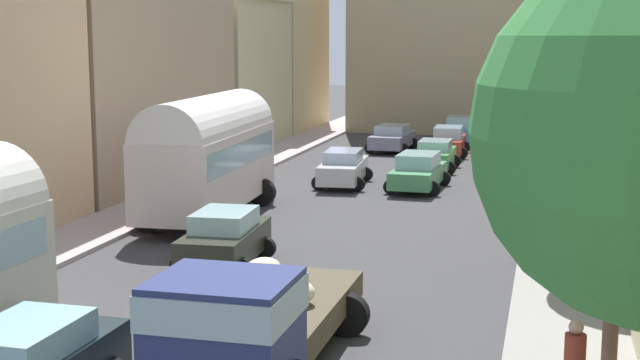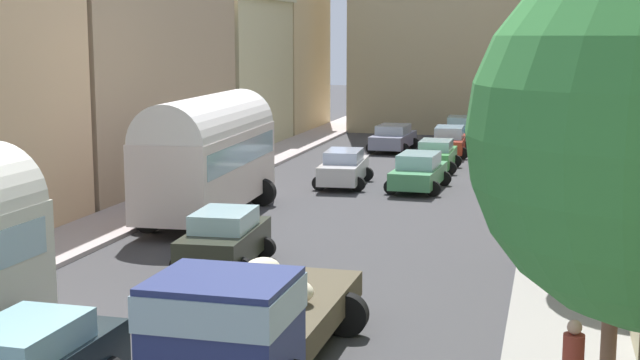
# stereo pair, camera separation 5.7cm
# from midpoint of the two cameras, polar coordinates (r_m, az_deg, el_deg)

# --- Properties ---
(ground_plane) EXTENTS (154.00, 154.00, 0.00)m
(ground_plane) POSITION_cam_midpoint_polar(r_m,az_deg,el_deg) (35.50, 3.21, -0.98)
(ground_plane) COLOR #3C3B3D
(sidewalk_left) EXTENTS (2.50, 70.00, 0.14)m
(sidewalk_left) POSITION_cam_midpoint_polar(r_m,az_deg,el_deg) (37.54, -7.71, -0.39)
(sidewalk_left) COLOR #B0A2A0
(sidewalk_left) RESTS_ON ground
(sidewalk_right) EXTENTS (2.50, 70.00, 0.14)m
(sidewalk_right) POSITION_cam_midpoint_polar(r_m,az_deg,el_deg) (34.85, 14.99, -1.36)
(sidewalk_right) COLOR gray
(sidewalk_right) RESTS_ON ground
(building_left_2) EXTENTS (4.84, 14.19, 11.61)m
(building_left_2) POSITION_cam_midpoint_polar(r_m,az_deg,el_deg) (39.29, -12.10, 8.37)
(building_left_2) COLOR tan
(building_left_2) RESTS_ON ground
(building_left_3) EXTENTS (5.61, 9.65, 8.64)m
(building_left_3) POSITION_cam_midpoint_polar(r_m,az_deg,el_deg) (50.94, -6.12, 6.97)
(building_left_3) COLOR beige
(building_left_3) RESTS_ON ground
(building_left_4) EXTENTS (6.47, 9.15, 10.92)m
(building_left_4) POSITION_cam_midpoint_polar(r_m,az_deg,el_deg) (60.21, -3.24, 8.42)
(building_left_4) COLOR #D2B785
(building_left_4) RESTS_ON ground
(building_right_4) EXTENTS (4.91, 14.67, 9.07)m
(building_right_4) POSITION_cam_midpoint_polar(r_m,az_deg,el_deg) (60.80, 18.28, 7.12)
(building_right_4) COLOR beige
(building_right_4) RESTS_ON ground
(distant_church) EXTENTS (12.20, 6.54, 20.09)m
(distant_church) POSITION_cam_midpoint_polar(r_m,az_deg,el_deg) (59.88, 8.03, 10.08)
(distant_church) COLOR tan
(distant_church) RESTS_ON ground
(parked_bus_1) EXTENTS (3.62, 8.40, 4.22)m
(parked_bus_1) POSITION_cam_midpoint_polar(r_m,az_deg,el_deg) (30.93, -7.15, 1.82)
(parked_bus_1) COLOR beige
(parked_bus_1) RESTS_ON ground
(cargo_truck_0) EXTENTS (3.19, 6.87, 2.31)m
(cargo_truck_0) POSITION_cam_midpoint_polar(r_m,az_deg,el_deg) (16.44, -4.58, -8.68)
(cargo_truck_0) COLOR navy
(cargo_truck_0) RESTS_ON ground
(car_0) EXTENTS (2.39, 4.35, 1.51)m
(car_0) POSITION_cam_midpoint_polar(r_m,az_deg,el_deg) (36.82, 6.19, 0.54)
(car_0) COLOR #448A56
(car_0) RESTS_ON ground
(car_1) EXTENTS (2.20, 3.81, 1.43)m
(car_1) POSITION_cam_midpoint_polar(r_m,az_deg,el_deg) (42.22, 7.26, 1.58)
(car_1) COLOR #489B4E
(car_1) RESTS_ON ground
(car_2) EXTENTS (2.30, 4.40, 1.52)m
(car_2) POSITION_cam_midpoint_polar(r_m,az_deg,el_deg) (47.64, 8.09, 2.46)
(car_2) COLOR #AF3522
(car_2) RESTS_ON ground
(car_3) EXTENTS (2.22, 3.99, 1.58)m
(car_3) POSITION_cam_midpoint_polar(r_m,az_deg,el_deg) (53.07, 8.75, 3.16)
(car_3) COLOR #4593C1
(car_3) RESTS_ON ground
(car_5) EXTENTS (2.39, 3.93, 1.57)m
(car_5) POSITION_cam_midpoint_polar(r_m,az_deg,el_deg) (24.51, -6.12, -3.74)
(car_5) COLOR #292B20
(car_5) RESTS_ON ground
(car_6) EXTENTS (2.37, 4.39, 1.50)m
(car_6) POSITION_cam_midpoint_polar(r_m,az_deg,el_deg) (37.65, 1.44, 0.79)
(car_6) COLOR silver
(car_6) RESTS_ON ground
(car_7) EXTENTS (2.48, 4.37, 1.44)m
(car_7) POSITION_cam_midpoint_polar(r_m,az_deg,el_deg) (49.10, 4.57, 2.69)
(car_7) COLOR gray
(car_7) RESTS_ON ground
(pedestrian_3) EXTENTS (0.50, 0.50, 1.71)m
(pedestrian_3) POSITION_cam_midpoint_polar(r_m,az_deg,el_deg) (36.75, 15.20, 0.59)
(pedestrian_3) COLOR gray
(pedestrian_3) RESTS_ON ground
(roadside_tree_1) EXTENTS (3.59, 3.59, 6.91)m
(roadside_tree_1) POSITION_cam_midpoint_polar(r_m,az_deg,el_deg) (16.20, 18.52, 4.61)
(roadside_tree_1) COLOR brown
(roadside_tree_1) RESTS_ON ground
(roadside_tree_2) EXTENTS (3.68, 3.68, 6.76)m
(roadside_tree_2) POSITION_cam_midpoint_polar(r_m,az_deg,el_deg) (23.64, 17.25, 5.51)
(roadside_tree_2) COLOR brown
(roadside_tree_2) RESTS_ON ground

